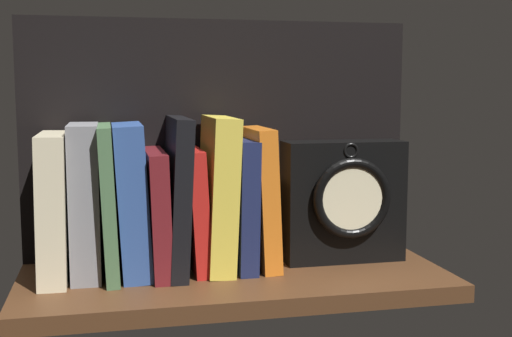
# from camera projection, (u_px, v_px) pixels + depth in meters

# --- Properties ---
(ground_plane) EXTENTS (0.63, 0.27, 0.03)m
(ground_plane) POSITION_uv_depth(u_px,v_px,m) (235.00, 281.00, 0.98)
(ground_plane) COLOR #4C2D19
(back_panel) EXTENTS (0.63, 0.01, 0.38)m
(back_panel) POSITION_uv_depth(u_px,v_px,m) (220.00, 139.00, 1.08)
(back_panel) COLOR black
(back_panel) RESTS_ON ground_plane
(book_cream_twain) EXTENTS (0.04, 0.16, 0.21)m
(book_cream_twain) POSITION_uv_depth(u_px,v_px,m) (54.00, 206.00, 0.95)
(book_cream_twain) COLOR beige
(book_cream_twain) RESTS_ON ground_plane
(book_gray_chess) EXTENTS (0.04, 0.13, 0.22)m
(book_gray_chess) POSITION_uv_depth(u_px,v_px,m) (85.00, 201.00, 0.96)
(book_gray_chess) COLOR gray
(book_gray_chess) RESTS_ON ground_plane
(book_green_romantic) EXTENTS (0.03, 0.17, 0.22)m
(book_green_romantic) POSITION_uv_depth(u_px,v_px,m) (109.00, 201.00, 0.97)
(book_green_romantic) COLOR #476B44
(book_green_romantic) RESTS_ON ground_plane
(book_blue_modern) EXTENTS (0.05, 0.15, 0.22)m
(book_blue_modern) POSITION_uv_depth(u_px,v_px,m) (132.00, 199.00, 0.97)
(book_blue_modern) COLOR #2D4C8E
(book_blue_modern) RESTS_ON ground_plane
(book_maroon_dawkins) EXTENTS (0.03, 0.17, 0.18)m
(book_maroon_dawkins) POSITION_uv_depth(u_px,v_px,m) (157.00, 212.00, 0.98)
(book_maroon_dawkins) COLOR maroon
(book_maroon_dawkins) RESTS_ON ground_plane
(book_black_skeptic) EXTENTS (0.04, 0.17, 0.23)m
(book_black_skeptic) POSITION_uv_depth(u_px,v_px,m) (177.00, 195.00, 0.99)
(book_black_skeptic) COLOR black
(book_black_skeptic) RESTS_ON ground_plane
(book_red_requiem) EXTENTS (0.03, 0.13, 0.18)m
(book_red_requiem) POSITION_uv_depth(u_px,v_px,m) (196.00, 209.00, 1.00)
(book_red_requiem) COLOR red
(book_red_requiem) RESTS_ON ground_plane
(book_yellow_seinlanguage) EXTENTS (0.05, 0.15, 0.23)m
(book_yellow_seinlanguage) POSITION_uv_depth(u_px,v_px,m) (218.00, 193.00, 1.00)
(book_yellow_seinlanguage) COLOR gold
(book_yellow_seinlanguage) RESTS_ON ground_plane
(book_navy_bierce) EXTENTS (0.03, 0.14, 0.20)m
(book_navy_bierce) POSITION_uv_depth(u_px,v_px,m) (242.00, 203.00, 1.01)
(book_navy_bierce) COLOR #192147
(book_navy_bierce) RESTS_ON ground_plane
(book_orange_pandolfini) EXTENTS (0.04, 0.13, 0.21)m
(book_orange_pandolfini) POSITION_uv_depth(u_px,v_px,m) (261.00, 197.00, 1.02)
(book_orange_pandolfini) COLOR orange
(book_orange_pandolfini) RESTS_ON ground_plane
(framed_clock) EXTENTS (0.19, 0.08, 0.19)m
(framed_clock) POSITION_uv_depth(u_px,v_px,m) (344.00, 201.00, 1.05)
(framed_clock) COLOR black
(framed_clock) RESTS_ON ground_plane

